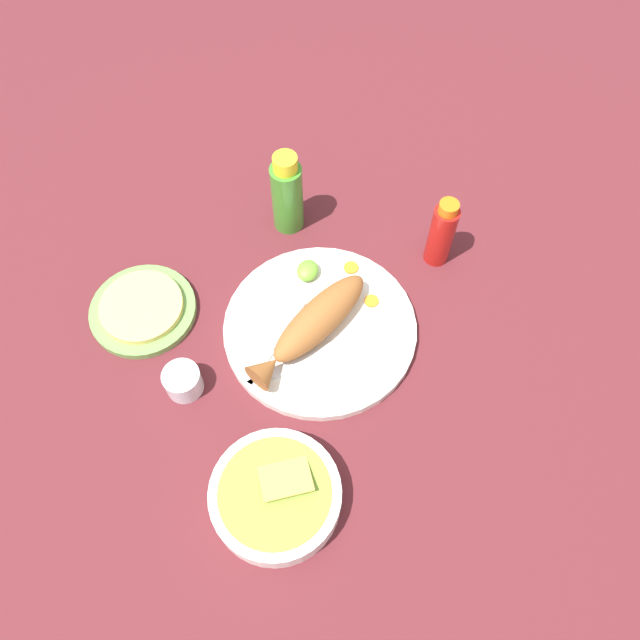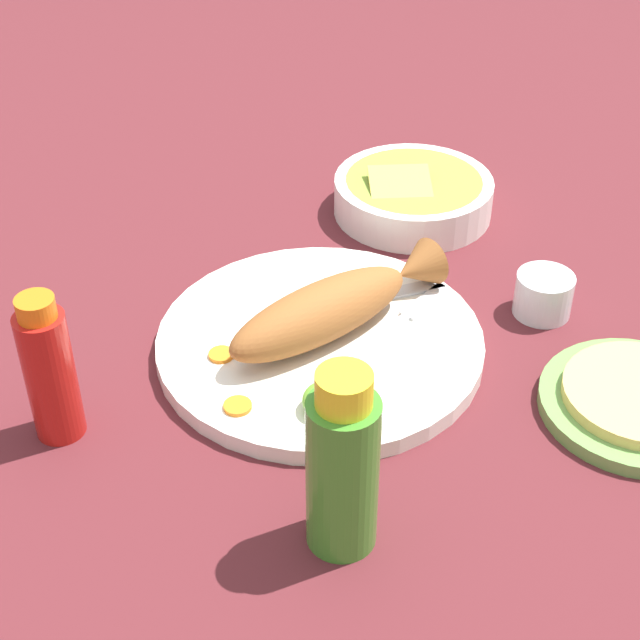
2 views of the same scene
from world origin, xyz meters
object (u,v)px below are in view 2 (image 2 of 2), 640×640
hot_sauce_bottle_green (343,467)px  salt_cup (543,297)px  fork_near (373,297)px  fork_far (401,321)px  guacamole_bowl (413,194)px  hot_sauce_bottle_red (49,371)px  tortilla_plate (637,405)px  fried_fish (334,306)px  main_plate (320,343)px

hot_sauce_bottle_green → salt_cup: size_ratio=2.82×
fork_near → fork_far: bearing=-76.4°
hot_sauce_bottle_green → guacamole_bowl: size_ratio=0.89×
fork_near → salt_cup: size_ratio=2.48×
hot_sauce_bottle_red → hot_sauce_bottle_green: size_ratio=0.86×
fork_near → salt_cup: 0.18m
salt_cup → hot_sauce_bottle_red: bearing=-38.2°
guacamole_bowl → salt_cup: bearing=61.2°
salt_cup → tortilla_plate: bearing=52.6°
fried_fish → fork_near: (-0.07, 0.01, -0.03)m
hot_sauce_bottle_green → guacamole_bowl: (-0.49, -0.18, -0.05)m
fork_far → guacamole_bowl: bearing=33.0°
hot_sauce_bottle_green → guacamole_bowl: hot_sauce_bottle_green is taller
fork_far → salt_cup: 0.16m
main_plate → guacamole_bowl: (-0.29, -0.04, 0.02)m
hot_sauce_bottle_red → guacamole_bowl: (-0.51, 0.10, -0.04)m
salt_cup → tortilla_plate: 0.17m
main_plate → guacamole_bowl: bearing=-171.9°
fork_near → guacamole_bowl: 0.21m
hot_sauce_bottle_green → tortilla_plate: size_ratio=0.94×
main_plate → hot_sauce_bottle_green: (0.20, 0.14, 0.07)m
fork_near → guacamole_bowl: bearing=55.5°
fried_fish → tortilla_plate: (-0.06, 0.29, -0.04)m
main_plate → hot_sauce_bottle_red: (0.22, -0.14, 0.06)m
main_plate → fork_far: (-0.06, 0.06, 0.01)m
fork_far → salt_cup: (-0.11, 0.11, 0.00)m
salt_cup → guacamole_bowl: guacamole_bowl is taller
fried_fish → hot_sauce_bottle_green: 0.25m
fork_near → fried_fish: bearing=-147.2°
fork_near → fork_far: 0.05m
fork_far → tortilla_plate: (-0.01, 0.24, -0.01)m
fork_near → hot_sauce_bottle_red: size_ratio=1.02×
main_plate → tortilla_plate: (-0.07, 0.30, -0.00)m
main_plate → fried_fish: (-0.02, 0.01, 0.04)m
fried_fish → tortilla_plate: size_ratio=1.41×
salt_cup → fork_near: bearing=-59.0°
hot_sauce_bottle_red → hot_sauce_bottle_green: bearing=94.4°
main_plate → guacamole_bowl: 0.29m
guacamole_bowl → tortilla_plate: 0.40m
fork_far → guacamole_bowl: 0.25m
fork_far → main_plate: bearing=145.6°
fried_fish → salt_cup: 0.23m
fork_far → guacamole_bowl: (-0.23, -0.10, 0.01)m
hot_sauce_bottle_red → tortilla_plate: bearing=123.7°
fried_fish → main_plate: bearing=0.0°
fried_fish → hot_sauce_bottle_green: (0.22, 0.13, 0.03)m
hot_sauce_bottle_green → main_plate: bearing=-145.1°
fried_fish → fork_far: size_ratio=1.40×
fried_fish → guacamole_bowl: bearing=-149.0°
tortilla_plate → fork_near: bearing=-91.8°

